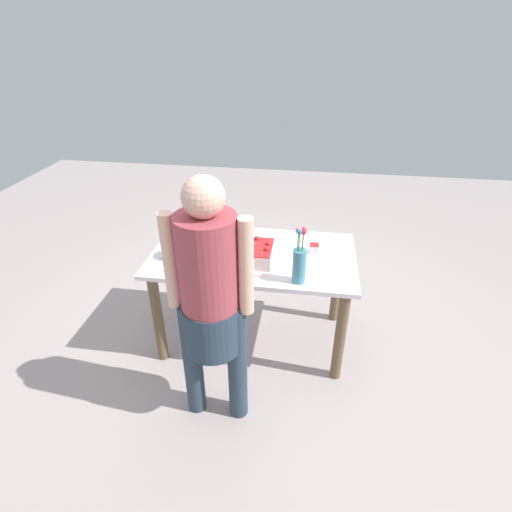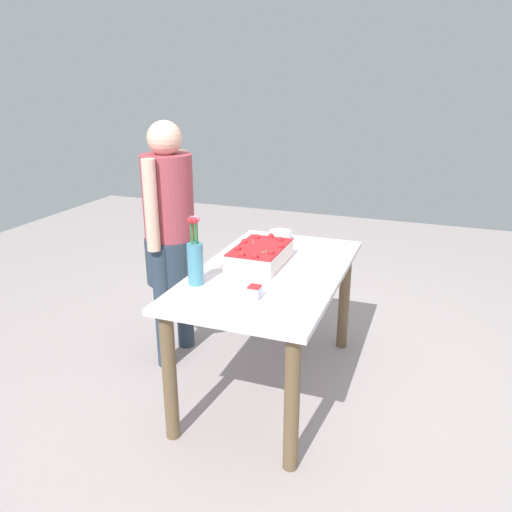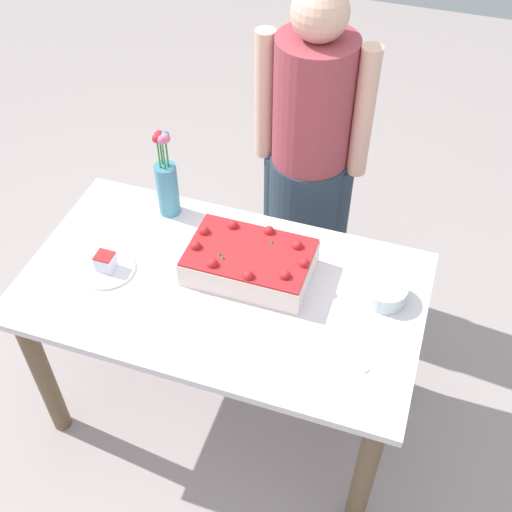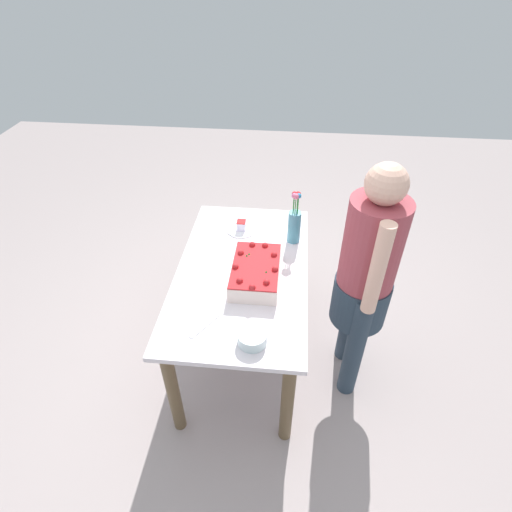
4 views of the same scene
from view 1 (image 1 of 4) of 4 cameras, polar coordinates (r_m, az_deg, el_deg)
The scene contains 8 objects.
ground_plane at distance 3.09m, azimuth -0.34°, elevation -11.37°, with size 8.00×8.00×0.00m, color #A79796.
dining_table at distance 2.73m, azimuth -0.37°, elevation -1.92°, with size 1.35×0.76×0.72m.
sheet_cake at distance 2.57m, azimuth -2.25°, elevation 0.56°, with size 0.42×0.27×0.13m.
serving_plate_with_slice at distance 2.68m, azimuth 8.26°, elevation 0.69°, with size 0.19×0.19×0.07m.
cake_knife at distance 2.87m, azimuth -8.93°, elevation 2.34°, with size 0.20×0.02×0.00m, color silver.
flower_vase at distance 2.32m, azimuth 6.22°, elevation -0.83°, with size 0.08×0.08×0.35m.
fruit_bowl at distance 2.67m, azimuth -12.06°, elevation 0.53°, with size 0.14×0.14×0.06m, color silver.
person_standing at distance 2.05m, azimuth -6.57°, elevation -5.67°, with size 0.45×0.31×1.49m.
Camera 1 is at (-0.35, 2.28, 2.05)m, focal length 28.00 mm.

